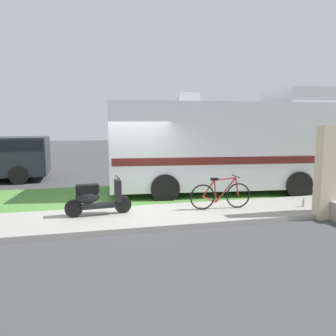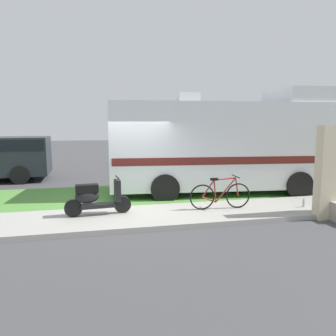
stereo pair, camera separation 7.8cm
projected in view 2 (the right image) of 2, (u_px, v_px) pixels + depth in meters
ground_plane at (131, 208)px, 9.42m from camera, size 80.00×80.00×0.00m
sidewalk at (136, 217)px, 8.25m from camera, size 24.00×2.00×0.12m
grass_strip at (126, 196)px, 10.86m from camera, size 24.00×3.40×0.08m
motorhome_rv at (223, 144)px, 11.29m from camera, size 7.72×3.23×3.62m
scooter at (96, 197)px, 8.22m from camera, size 1.68×0.50×0.97m
bicycle at (220, 195)px, 8.82m from camera, size 1.72×0.52×0.90m
bottle_green at (304, 203)px, 9.05m from camera, size 0.06×0.06×0.23m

